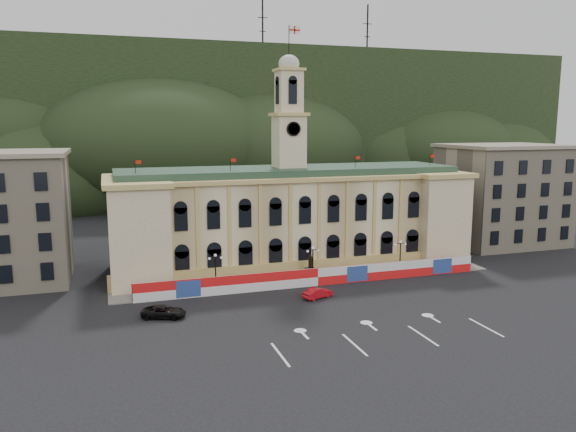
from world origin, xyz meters
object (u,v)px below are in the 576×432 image
object	(u,v)px
red_sedan	(318,293)
lamp_center	(313,261)
statue	(310,272)
black_suv	(164,312)

from	to	relation	value
red_sedan	lamp_center	bearing A→B (deg)	-35.60
lamp_center	red_sedan	distance (m)	7.90
statue	black_suv	size ratio (longest dim) A/B	0.66
statue	red_sedan	xyz separation A→B (m)	(-2.01, -8.26, -0.50)
red_sedan	black_suv	world-z (taller)	black_suv
statue	lamp_center	bearing A→B (deg)	-90.00
statue	red_sedan	bearing A→B (deg)	-103.68
statue	black_suv	xyz separation A→B (m)	(-21.80, -9.68, -0.48)
black_suv	lamp_center	bearing A→B (deg)	-48.30
lamp_center	red_sedan	bearing A→B (deg)	-105.48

